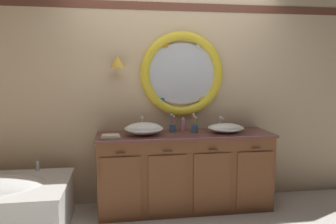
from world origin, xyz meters
The scene contains 11 objects.
ground_plane centered at (0.00, 0.00, 0.00)m, with size 14.00×14.00×0.00m, color silver.
back_wall_assembly centered at (0.01, 0.58, 1.32)m, with size 6.40×0.26×2.60m.
vanity_counter centered at (0.08, 0.27, 0.44)m, with size 1.98×0.59×0.88m.
sink_basin_left centered at (-0.39, 0.25, 0.95)m, with size 0.43×0.43×0.14m.
sink_basin_right centered at (0.55, 0.25, 0.93)m, with size 0.41×0.41×0.11m.
faucet_set_left centered at (-0.39, 0.47, 0.95)m, with size 0.23×0.13×0.18m.
faucet_set_right centered at (0.55, 0.46, 0.95)m, with size 0.22×0.15×0.16m.
toothbrush_holder_left centered at (-0.05, 0.38, 0.93)m, with size 0.08×0.08×0.21m.
toothbrush_holder_right centered at (0.20, 0.31, 0.93)m, with size 0.08×0.08×0.22m.
soap_dispenser centered at (0.09, 0.45, 0.95)m, with size 0.06×0.06×0.16m.
folded_hand_towel centered at (-0.75, 0.11, 0.90)m, with size 0.20×0.12×0.04m.
Camera 1 is at (-0.66, -3.22, 1.56)m, focal length 34.24 mm.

